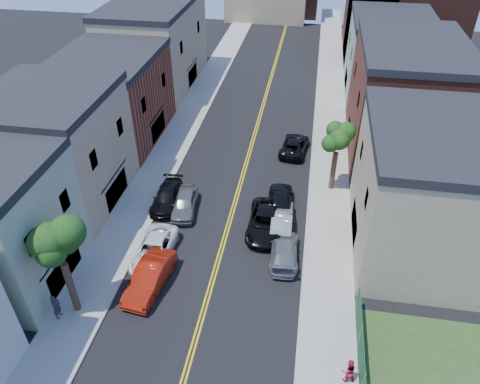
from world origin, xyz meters
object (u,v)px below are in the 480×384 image
at_px(grey_car_left, 185,203).
at_px(silver_car_right, 282,219).
at_px(white_pickup, 154,250).
at_px(black_car_right, 281,200).
at_px(pedestrian_right, 349,371).
at_px(red_sedan, 150,277).
at_px(grey_car_right, 284,250).
at_px(dark_car_right_far, 294,145).
at_px(pedestrian_left, 56,307).
at_px(black_car_left, 167,197).
at_px(black_suv_lane, 265,222).

bearing_deg(grey_car_left, silver_car_right, -10.93).
xyz_separation_m(white_pickup, black_car_right, (8.36, 7.15, 0.12)).
bearing_deg(white_pickup, pedestrian_right, -29.40).
xyz_separation_m(red_sedan, grey_car_left, (0.15, 8.24, -0.07)).
height_order(red_sedan, grey_car_right, red_sedan).
xyz_separation_m(silver_car_right, dark_car_right_far, (0.17, 11.50, -0.04)).
bearing_deg(silver_car_right, white_pickup, 27.57).
height_order(black_car_right, silver_car_right, black_car_right).
bearing_deg(red_sedan, pedestrian_left, -137.09).
xyz_separation_m(black_car_left, grey_car_right, (10.09, -4.73, -0.01)).
bearing_deg(dark_car_right_far, silver_car_right, 95.92).
bearing_deg(pedestrian_right, black_suv_lane, -75.99).
height_order(grey_car_left, grey_car_right, grey_car_left).
bearing_deg(white_pickup, grey_car_left, 82.24).
relative_size(black_car_left, black_suv_lane, 0.87).
height_order(white_pickup, dark_car_right_far, white_pickup).
relative_size(grey_car_right, pedestrian_left, 2.68).
bearing_deg(black_suv_lane, pedestrian_right, -64.05).
distance_m(silver_car_right, pedestrian_right, 13.33).
bearing_deg(black_car_right, grey_car_right, 93.93).
height_order(grey_car_right, black_car_right, black_car_right).
bearing_deg(red_sedan, black_car_right, 58.70).
bearing_deg(black_car_right, pedestrian_left, 42.84).
height_order(silver_car_right, dark_car_right_far, silver_car_right).
bearing_deg(black_suv_lane, pedestrian_left, -138.67).
distance_m(black_car_left, black_suv_lane, 8.61).
xyz_separation_m(black_car_right, silver_car_right, (0.31, -2.22, -0.11)).
height_order(black_car_right, pedestrian_right, pedestrian_right).
xyz_separation_m(grey_car_right, black_suv_lane, (-1.69, 2.83, 0.08)).
distance_m(silver_car_right, dark_car_right_far, 11.50).
distance_m(black_car_right, pedestrian_left, 18.28).
height_order(black_car_left, grey_car_right, black_car_left).
relative_size(red_sedan, black_car_left, 1.05).
distance_m(black_car_right, dark_car_right_far, 9.30).
distance_m(red_sedan, black_suv_lane, 9.79).
xyz_separation_m(grey_car_left, black_car_left, (-1.70, 0.66, -0.06)).
height_order(grey_car_left, pedestrian_left, pedestrian_left).
relative_size(grey_car_left, silver_car_right, 1.01).
relative_size(black_suv_lane, pedestrian_right, 3.41).
xyz_separation_m(grey_car_right, black_car_right, (-0.78, 5.67, 0.15)).
distance_m(black_car_left, black_car_right, 9.36).
relative_size(grey_car_right, pedestrian_right, 2.94).
xyz_separation_m(grey_car_left, pedestrian_left, (-4.93, -11.70, 0.28)).
relative_size(pedestrian_left, pedestrian_right, 1.10).
distance_m(grey_car_right, dark_car_right_far, 14.96).
relative_size(dark_car_right_far, pedestrian_right, 3.05).
bearing_deg(grey_car_right, pedestrian_left, 26.19).
bearing_deg(white_pickup, black_car_left, 98.64).
xyz_separation_m(grey_car_left, dark_car_right_far, (8.10, 10.89, -0.08)).
relative_size(black_car_left, pedestrian_left, 2.71).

